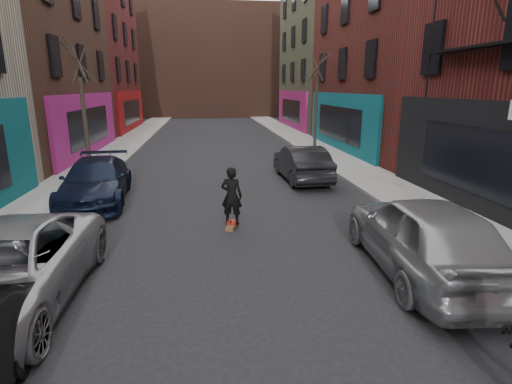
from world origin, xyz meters
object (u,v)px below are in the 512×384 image
object	(u,v)px
parked_right_end	(302,163)
skateboard	(232,225)
tree_left_far	(83,98)
tree_right_far	(317,92)
skateboarder	(232,196)
parked_left_far	(2,271)
parked_left_end	(96,181)
parked_right_far	(424,235)

from	to	relation	value
parked_right_end	skateboard	distance (m)	6.50
tree_left_far	tree_right_far	distance (m)	13.78
tree_right_far	skateboarder	size ratio (longest dim) A/B	4.15
skateboard	skateboarder	bearing A→B (deg)	-163.70
parked_right_end	skateboarder	bearing A→B (deg)	57.10
tree_right_far	skateboarder	xyz separation A→B (m)	(-6.34, -14.33, -2.61)
parked_left_far	parked_left_end	xyz separation A→B (m)	(-0.17, 6.99, -0.00)
parked_left_far	parked_right_end	size ratio (longest dim) A/B	1.18
parked_left_end	parked_right_end	distance (m)	8.15
tree_right_far	parked_right_end	world-z (taller)	tree_right_far
parked_right_far	skateboard	distance (m)	5.17
tree_right_far	parked_right_far	bearing A→B (deg)	-98.13
parked_left_end	skateboarder	xyz separation A→B (m)	(4.46, -3.16, 0.18)
tree_left_far	parked_right_end	world-z (taller)	tree_left_far
parked_right_end	skateboard	bearing A→B (deg)	57.10
skateboarder	skateboard	bearing A→B (deg)	-163.70
tree_left_far	parked_left_end	size ratio (longest dim) A/B	1.28
parked_left_far	tree_right_far	bearing A→B (deg)	60.53
tree_right_far	skateboard	world-z (taller)	tree_right_far
parked_right_far	skateboard	size ratio (longest dim) A/B	6.33
tree_left_far	skateboard	size ratio (longest dim) A/B	8.12
tree_left_far	parked_right_end	size ratio (longest dim) A/B	1.45
tree_right_far	parked_left_far	size ratio (longest dim) A/B	1.28
parked_left_far	parked_right_far	bearing A→B (deg)	3.93
parked_left_far	skateboard	bearing A→B (deg)	42.61
parked_left_end	parked_right_end	xyz separation A→B (m)	(7.80, 2.38, 0.00)
parked_left_far	parked_right_end	bearing A→B (deg)	51.71
tree_right_far	tree_left_far	bearing A→B (deg)	-154.18
tree_right_far	skateboarder	distance (m)	15.88
parked_left_far	skateboarder	size ratio (longest dim) A/B	3.24
tree_right_far	parked_right_end	distance (m)	9.70
parked_left_far	skateboard	distance (m)	5.80
tree_left_far	skateboard	world-z (taller)	tree_left_far
tree_left_far	parked_left_end	world-z (taller)	tree_left_far
parked_left_far	skateboard	size ratio (longest dim) A/B	6.63
parked_right_far	parked_right_end	xyz separation A→B (m)	(-0.47, 8.94, -0.12)
parked_right_far	parked_right_end	bearing A→B (deg)	-82.92
tree_right_far	skateboard	distance (m)	16.05
parked_left_end	skateboarder	size ratio (longest dim) A/B	3.09
parked_right_far	skateboarder	bearing A→B (deg)	-37.68
parked_left_end	parked_right_far	xyz separation A→B (m)	(8.27, -6.56, 0.13)
parked_right_far	skateboarder	distance (m)	5.10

